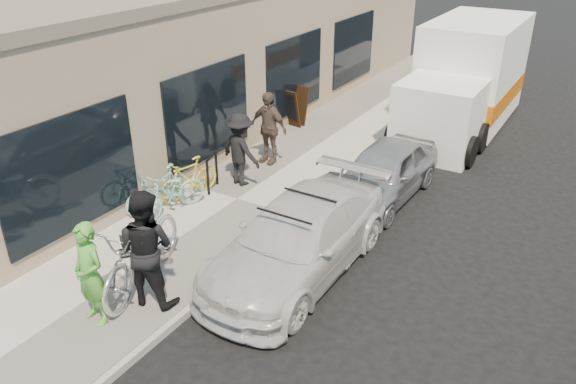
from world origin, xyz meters
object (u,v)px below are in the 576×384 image
at_px(sandwich_board, 293,106).
at_px(woman_rider, 90,274).
at_px(tandem_bike, 143,250).
at_px(bystander_b, 268,128).
at_px(bystander_a, 240,150).
at_px(cruiser_bike_a, 166,190).
at_px(cruiser_bike_b, 166,191).
at_px(man_standing, 146,248).
at_px(bike_rack, 212,169).
at_px(cruiser_bike_c, 189,178).
at_px(moving_truck, 466,81).
at_px(sedan_silver, 384,172).
at_px(sedan_white, 299,238).

distance_m(sandwich_board, woman_rider, 9.44).
height_order(tandem_bike, bystander_b, bystander_b).
height_order(tandem_bike, bystander_a, bystander_a).
height_order(cruiser_bike_a, cruiser_bike_b, cruiser_bike_a).
xyz_separation_m(man_standing, bystander_a, (-1.29, 4.34, -0.14)).
relative_size(bike_rack, bystander_a, 0.50).
xyz_separation_m(cruiser_bike_c, bystander_b, (0.43, 2.55, 0.46)).
bearing_deg(bike_rack, sandwich_board, 97.80).
height_order(moving_truck, cruiser_bike_a, moving_truck).
xyz_separation_m(man_standing, cruiser_bike_c, (-1.88, 3.19, -0.54)).
bearing_deg(moving_truck, woman_rider, -100.50).
distance_m(woman_rider, cruiser_bike_b, 3.61).
height_order(sedan_silver, bystander_b, bystander_b).
xyz_separation_m(bike_rack, cruiser_bike_c, (-0.20, -0.56, -0.06)).
distance_m(bike_rack, sandwich_board, 4.70).
distance_m(man_standing, bystander_a, 4.53).
xyz_separation_m(sandwich_board, cruiser_bike_c, (0.43, -5.22, -0.12)).
bearing_deg(bystander_b, sandwich_board, 112.82).
xyz_separation_m(sandwich_board, sedan_white, (3.83, -6.24, -0.05)).
xyz_separation_m(tandem_bike, cruiser_bike_a, (-1.47, 2.15, -0.18)).
bearing_deg(cruiser_bike_a, moving_truck, 54.02).
bearing_deg(bystander_a, cruiser_bike_c, 74.95).
height_order(sedan_white, cruiser_bike_c, sedan_white).
bearing_deg(tandem_bike, cruiser_bike_b, 107.96).
bearing_deg(cruiser_bike_c, cruiser_bike_b, -76.13).
height_order(sedan_silver, bystander_a, bystander_a).
bearing_deg(sedan_silver, sandwich_board, 147.59).
xyz_separation_m(sedan_silver, cruiser_bike_a, (-3.57, -3.22, -0.00)).
distance_m(sedan_silver, man_standing, 5.94).
xyz_separation_m(bike_rack, tandem_bike, (1.26, -3.45, 0.14)).
height_order(bike_rack, moving_truck, moving_truck).
bearing_deg(tandem_bike, man_standing, -52.66).
xyz_separation_m(woman_rider, cruiser_bike_c, (-1.51, 4.01, -0.40)).
height_order(sedan_white, woman_rider, woman_rider).
bearing_deg(sedan_silver, cruiser_bike_b, -135.81).
height_order(man_standing, cruiser_bike_b, man_standing).
height_order(cruiser_bike_c, bystander_b, bystander_b).
bearing_deg(bystander_b, bystander_a, -79.13).
bearing_deg(bystander_b, cruiser_bike_a, -92.81).
bearing_deg(sandwich_board, cruiser_bike_c, -76.33).
distance_m(bike_rack, cruiser_bike_c, 0.60).
relative_size(sedan_silver, moving_truck, 0.59).
distance_m(tandem_bike, cruiser_bike_b, 2.60).
xyz_separation_m(sedan_silver, woman_rider, (-2.06, -6.49, 0.37)).
bearing_deg(cruiser_bike_c, man_standing, -45.76).
xyz_separation_m(sedan_white, sedan_silver, (0.17, 3.50, -0.04)).
bearing_deg(bystander_b, moving_truck, 64.55).
xyz_separation_m(woman_rider, man_standing, (0.37, 0.82, 0.14)).
relative_size(sedan_silver, bystander_a, 2.17).
bearing_deg(sandwich_board, bystander_a, -67.06).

